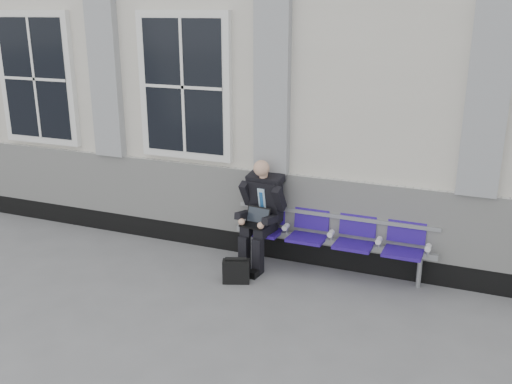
% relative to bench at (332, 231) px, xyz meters
% --- Properties ---
extents(ground, '(70.00, 70.00, 0.00)m').
position_rel_bench_xyz_m(ground, '(-2.47, -1.32, -0.55)').
color(ground, slate).
rests_on(ground, ground).
extents(station_building, '(14.40, 4.40, 4.49)m').
position_rel_bench_xyz_m(station_building, '(-2.49, 2.15, 1.67)').
color(station_building, beige).
rests_on(station_building, ground).
extents(bench, '(2.60, 0.47, 0.91)m').
position_rel_bench_xyz_m(bench, '(0.00, 0.00, 0.00)').
color(bench, '#9EA0A3').
rests_on(bench, ground).
extents(businessman, '(0.59, 0.80, 1.42)m').
position_rel_bench_xyz_m(businessman, '(-0.91, -0.13, 0.22)').
color(businessman, black).
rests_on(businessman, ground).
extents(briefcase, '(0.36, 0.25, 0.34)m').
position_rel_bench_xyz_m(briefcase, '(-1.00, -0.75, -0.40)').
color(briefcase, black).
rests_on(briefcase, ground).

